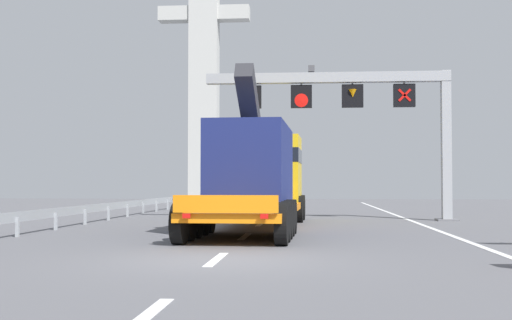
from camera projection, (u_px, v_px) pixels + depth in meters
The scene contains 7 objects.
ground at pixel (221, 261), 13.98m from camera, with size 112.00×112.00×0.00m, color #5B5B60.
lane_markings at pixel (265, 220), 29.56m from camera, with size 0.20×45.86×0.01m.
edge_line_right at pixel (425, 226), 25.43m from camera, with size 0.20×63.00×0.01m, color silver.
overhead_lane_gantry at pixel (358, 101), 29.46m from camera, with size 10.95×0.90×6.82m.
heavy_haul_truck_orange at pixel (260, 173), 24.87m from camera, with size 3.39×14.13×5.30m.
guardrail_left at pixel (96, 209), 27.74m from camera, with size 0.13×30.46×0.76m.
bridge_pylon_distant at pixel (204, 46), 66.15m from camera, with size 9.00×2.00×29.62m.
Camera 1 is at (1.87, -13.94, 1.61)m, focal length 47.10 mm.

